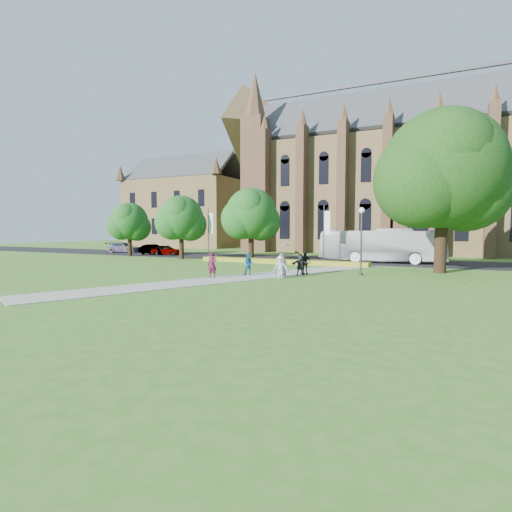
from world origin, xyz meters
The scene contains 24 objects.
ground centered at (0.00, 0.00, 0.00)m, with size 160.00×160.00×0.00m, color #3A6F21.
road centered at (0.00, 20.00, 0.01)m, with size 160.00×10.00×0.02m, color black.
footpath centered at (0.00, 1.00, 0.02)m, with size 3.20×30.00×0.04m, color #B2B2A8.
flower_hedge centered at (-2.00, 13.20, 0.23)m, with size 18.00×1.40×0.45m, color gold.
cathedral centered at (10.00, 39.73, 12.98)m, with size 52.60×18.25×28.00m.
building_west centered at (-34.00, 42.00, 9.21)m, with size 22.00×14.00×18.30m.
streetlamp centered at (7.50, 6.50, 3.30)m, with size 0.44×0.44×5.24m.
large_tree centered at (13.00, 11.00, 8.37)m, with size 9.60×9.60×13.20m.
street_tree_0 centered at (-15.00, 14.00, 4.87)m, with size 5.20×5.20×7.50m.
street_tree_1 centered at (-6.00, 14.50, 5.22)m, with size 5.60×5.60×8.05m.
street_tree_2 centered at (-24.00, 15.00, 4.53)m, with size 4.80×4.80×6.95m.
banner_pole_0 centered at (2.11, 15.20, 3.39)m, with size 0.70×0.10×6.00m.
banner_pole_1 centered at (-11.89, 15.20, 3.39)m, with size 0.70×0.10×6.00m.
tour_coach centered at (7.19, 19.09, 1.81)m, with size 3.02×12.89×3.59m, color silver.
car_0 centered at (-20.78, 18.39, 0.70)m, with size 1.62×4.02×1.37m, color gray.
car_1 centered at (-23.02, 18.37, 0.72)m, with size 1.49×4.26×1.40m, color gray.
car_2 centered at (-30.28, 20.29, 0.77)m, with size 2.10×5.15×1.50m, color gray.
pedestrian_0 centered at (-1.83, -0.17, 1.00)m, with size 0.70×0.46×1.91m, color #51122B.
pedestrian_1 centered at (-0.19, 2.47, 0.89)m, with size 0.83×0.65×1.71m, color #1C5F8D.
pedestrian_2 centered at (2.74, 1.71, 0.85)m, with size 1.05×0.60×1.63m, color silver.
pedestrian_3 centered at (3.47, 4.97, 0.93)m, with size 1.04×0.43×1.78m, color black.
pedestrian_4 centered at (2.43, 2.73, 0.91)m, with size 0.85×0.55×1.74m, color slate.
pedestrian_5 centered at (3.31, 4.31, 0.86)m, with size 1.52×0.48×1.64m, color #26242C.
parasol centered at (2.61, 2.83, 2.11)m, with size 0.76×0.76×0.67m, color #CE9196.
Camera 1 is at (13.59, -24.75, 3.65)m, focal length 28.00 mm.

